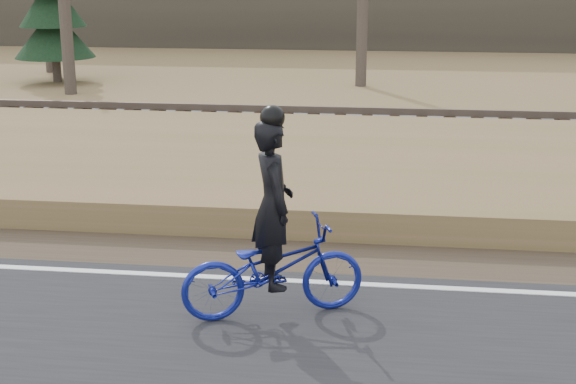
# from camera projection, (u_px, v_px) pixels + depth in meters

# --- Properties ---
(embankment) EXTENTS (120.00, 5.00, 0.44)m
(embankment) POSITION_uv_depth(u_px,v_px,m) (50.00, 174.00, 14.09)
(embankment) COLOR brown
(embankment) RESTS_ON ground
(ballast) EXTENTS (120.00, 3.00, 0.45)m
(ballast) POSITION_uv_depth(u_px,v_px,m) (121.00, 131.00, 17.71)
(ballast) COLOR slate
(ballast) RESTS_ON ground
(railroad) EXTENTS (120.00, 2.40, 0.29)m
(railroad) POSITION_uv_depth(u_px,v_px,m) (120.00, 117.00, 17.63)
(railroad) COLOR black
(railroad) RESTS_ON ballast
(cyclist) EXTENTS (2.13, 1.38, 2.32)m
(cyclist) POSITION_uv_depth(u_px,v_px,m) (273.00, 251.00, 8.62)
(cyclist) COLOR navy
(cyclist) RESTS_ON road
(conifer) EXTENTS (2.60, 2.60, 5.41)m
(conifer) POSITION_uv_depth(u_px,v_px,m) (52.00, 3.00, 25.92)
(conifer) COLOR #453C32
(conifer) RESTS_ON ground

